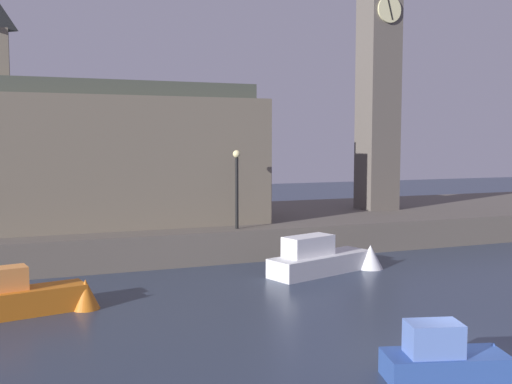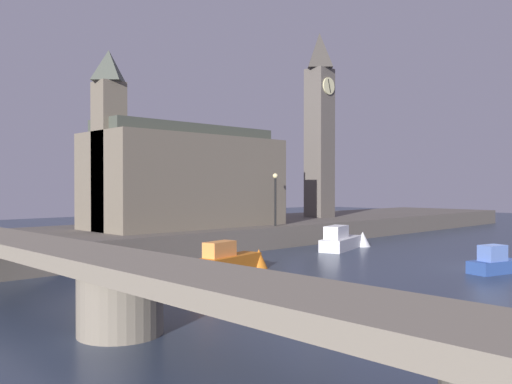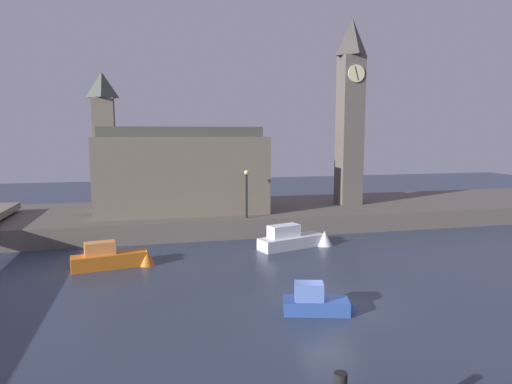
{
  "view_description": "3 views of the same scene",
  "coord_description": "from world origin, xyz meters",
  "px_view_note": "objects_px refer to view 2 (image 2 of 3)",
  "views": [
    {
      "loc": [
        -10.09,
        -11.89,
        5.7
      ],
      "look_at": [
        0.39,
        15.3,
        3.17
      ],
      "focal_mm": 42.36,
      "sensor_mm": 36.0,
      "label": 1
    },
    {
      "loc": [
        -28.04,
        -11.42,
        4.36
      ],
      "look_at": [
        -0.58,
        16.97,
        3.88
      ],
      "focal_mm": 37.84,
      "sensor_mm": 36.0,
      "label": 2
    },
    {
      "loc": [
        -7.91,
        -18.65,
        8.02
      ],
      "look_at": [
        0.14,
        15.46,
        3.41
      ],
      "focal_mm": 31.54,
      "sensor_mm": 36.0,
      "label": 3
    }
  ],
  "objects_px": {
    "parliament_hall": "(184,177)",
    "boat_tour_blue": "(497,263)",
    "boat_ferry_white": "(345,241)",
    "boat_patrol_orange": "(232,261)",
    "streetlamp": "(275,193)",
    "clock_tower": "(319,122)"
  },
  "relations": [
    {
      "from": "parliament_hall",
      "to": "boat_tour_blue",
      "type": "xyz_separation_m",
      "value": [
        5.08,
        -19.38,
        -4.5
      ]
    },
    {
      "from": "parliament_hall",
      "to": "boat_ferry_white",
      "type": "height_order",
      "value": "parliament_hall"
    },
    {
      "from": "boat_ferry_white",
      "to": "boat_patrol_orange",
      "type": "bearing_deg",
      "value": -170.38
    },
    {
      "from": "parliament_hall",
      "to": "boat_ferry_white",
      "type": "xyz_separation_m",
      "value": [
        7.76,
        -8.04,
        -4.41
      ]
    },
    {
      "from": "streetlamp",
      "to": "boat_patrol_orange",
      "type": "xyz_separation_m",
      "value": [
        -9.39,
        -6.03,
        -3.27
      ]
    },
    {
      "from": "parliament_hall",
      "to": "boat_ferry_white",
      "type": "bearing_deg",
      "value": -46.01
    },
    {
      "from": "parliament_hall",
      "to": "boat_patrol_orange",
      "type": "xyz_separation_m",
      "value": [
        -4.47,
        -10.11,
        -4.41
      ]
    },
    {
      "from": "boat_ferry_white",
      "to": "boat_tour_blue",
      "type": "bearing_deg",
      "value": -103.3
    },
    {
      "from": "parliament_hall",
      "to": "boat_tour_blue",
      "type": "relative_size",
      "value": 3.75
    },
    {
      "from": "parliament_hall",
      "to": "streetlamp",
      "type": "xyz_separation_m",
      "value": [
        4.93,
        -4.07,
        -1.15
      ]
    },
    {
      "from": "boat_ferry_white",
      "to": "streetlamp",
      "type": "bearing_deg",
      "value": 125.53
    },
    {
      "from": "clock_tower",
      "to": "streetlamp",
      "type": "height_order",
      "value": "clock_tower"
    },
    {
      "from": "clock_tower",
      "to": "streetlamp",
      "type": "xyz_separation_m",
      "value": [
        -10.64,
        -4.72,
        -6.25
      ]
    },
    {
      "from": "streetlamp",
      "to": "boat_patrol_orange",
      "type": "height_order",
      "value": "streetlamp"
    },
    {
      "from": "streetlamp",
      "to": "boat_ferry_white",
      "type": "height_order",
      "value": "streetlamp"
    },
    {
      "from": "parliament_hall",
      "to": "boat_ferry_white",
      "type": "relative_size",
      "value": 2.35
    },
    {
      "from": "parliament_hall",
      "to": "streetlamp",
      "type": "distance_m",
      "value": 6.5
    },
    {
      "from": "boat_patrol_orange",
      "to": "parliament_hall",
      "type": "bearing_deg",
      "value": 66.17
    },
    {
      "from": "streetlamp",
      "to": "boat_tour_blue",
      "type": "bearing_deg",
      "value": -89.44
    },
    {
      "from": "clock_tower",
      "to": "boat_patrol_orange",
      "type": "relative_size",
      "value": 3.32
    },
    {
      "from": "boat_ferry_white",
      "to": "parliament_hall",
      "type": "bearing_deg",
      "value": 133.99
    },
    {
      "from": "parliament_hall",
      "to": "boat_tour_blue",
      "type": "bearing_deg",
      "value": -75.32
    }
  ]
}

